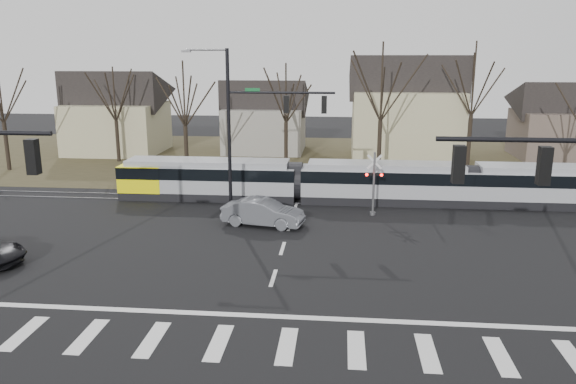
{
  "coord_description": "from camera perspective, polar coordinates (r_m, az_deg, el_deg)",
  "views": [
    {
      "loc": [
        2.91,
        -21.54,
        9.84
      ],
      "look_at": [
        0.0,
        9.0,
        2.3
      ],
      "focal_mm": 35.0,
      "sensor_mm": 36.0,
      "label": 1
    }
  ],
  "objects": [
    {
      "name": "house_c",
      "position": [
        55.07,
        11.92,
        8.72
      ],
      "size": [
        10.8,
        8.64,
        10.1
      ],
      "color": "tan",
      "rests_on": "ground"
    },
    {
      "name": "house_a",
      "position": [
        60.32,
        -17.07,
        8.1
      ],
      "size": [
        9.72,
        8.64,
        8.6
      ],
      "color": "tan",
      "rests_on": "ground"
    },
    {
      "name": "stop_line",
      "position": [
        22.25,
        -2.71,
        -12.45
      ],
      "size": [
        28.0,
        0.35,
        0.01
      ],
      "primitive_type": "cube",
      "color": "silver",
      "rests_on": "ground"
    },
    {
      "name": "house_b",
      "position": [
        58.38,
        -2.39,
        8.03
      ],
      "size": [
        8.64,
        7.56,
        7.65
      ],
      "color": "gray",
      "rests_on": "ground"
    },
    {
      "name": "rail_pair",
      "position": [
        38.72,
        0.96,
        -0.87
      ],
      "size": [
        90.0,
        1.52,
        0.06
      ],
      "color": "#59595E",
      "rests_on": "ground"
    },
    {
      "name": "signal_pole_far",
      "position": [
        34.7,
        -3.44,
        6.93
      ],
      "size": [
        9.28,
        0.44,
        10.2
      ],
      "color": "black",
      "rests_on": "ground"
    },
    {
      "name": "lane_dashes",
      "position": [
        38.92,
        0.98,
        -0.83
      ],
      "size": [
        0.18,
        30.0,
        0.01
      ],
      "color": "silver",
      "rests_on": "ground"
    },
    {
      "name": "sedan",
      "position": [
        33.08,
        -2.56,
        -2.08
      ],
      "size": [
        3.48,
        5.44,
        1.58
      ],
      "primitive_type": "imported",
      "rotation": [
        0.0,
        0.0,
        1.38
      ],
      "color": "slate",
      "rests_on": "ground"
    },
    {
      "name": "ground",
      "position": [
        23.86,
        -2.09,
        -10.56
      ],
      "size": [
        140.0,
        140.0,
        0.0
      ],
      "primitive_type": "plane",
      "color": "black"
    },
    {
      "name": "grass_verge",
      "position": [
        54.51,
        2.3,
        3.4
      ],
      "size": [
        140.0,
        28.0,
        0.01
      ],
      "primitive_type": "cube",
      "color": "#38331E",
      "rests_on": "ground"
    },
    {
      "name": "house_d",
      "position": [
        60.63,
        25.97,
        6.87
      ],
      "size": [
        8.64,
        7.56,
        7.65
      ],
      "color": "brown",
      "rests_on": "ground"
    },
    {
      "name": "rail_crossing_signal",
      "position": [
        35.3,
        8.7,
        0.63
      ],
      "size": [
        1.08,
        0.36,
        4.0
      ],
      "color": "#59595B",
      "rests_on": "ground"
    },
    {
      "name": "tree_row",
      "position": [
        47.79,
        4.37,
        7.96
      ],
      "size": [
        59.2,
        7.2,
        10.0
      ],
      "color": "black",
      "rests_on": "ground"
    },
    {
      "name": "crosswalk",
      "position": [
        20.32,
        -3.61,
        -15.17
      ],
      "size": [
        27.0,
        2.6,
        0.01
      ],
      "color": "silver",
      "rests_on": "ground"
    },
    {
      "name": "tram",
      "position": [
        38.56,
        9.58,
        1.11
      ],
      "size": [
        36.16,
        2.69,
        2.74
      ],
      "color": "gray",
      "rests_on": "ground"
    }
  ]
}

